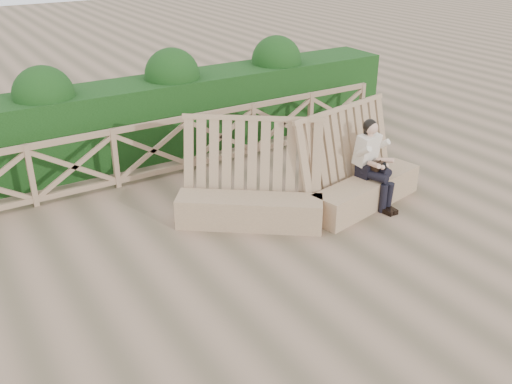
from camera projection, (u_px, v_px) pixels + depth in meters
ground at (254, 265)px, 7.94m from camera, size 60.00×60.00×0.00m
bench at (308, 190)px, 9.19m from camera, size 4.21×2.00×1.62m
woman at (372, 160)px, 9.36m from camera, size 0.45×0.89×1.46m
guardrail at (153, 151)px, 10.38m from camera, size 10.10×0.09×1.10m
hedge at (128, 122)px, 11.21m from camera, size 12.00×1.20×1.50m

